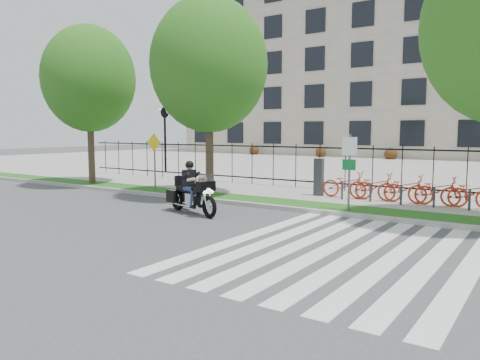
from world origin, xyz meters
The scene contains 15 objects.
ground centered at (0.00, 0.00, 0.00)m, with size 120.00×120.00×0.00m, color #3E3E41.
curb centered at (0.00, 4.10, 0.07)m, with size 60.00×0.20×0.15m, color #A19F97.
grass_verge centered at (0.00, 4.95, 0.07)m, with size 60.00×1.50×0.15m, color #1A4A12.
sidewalk centered at (0.00, 7.45, 0.07)m, with size 60.00×3.50×0.15m, color gray.
plaza centered at (0.00, 25.00, 0.05)m, with size 80.00×34.00×0.10m, color gray.
crosswalk_stripes centered at (4.83, 0.00, 0.01)m, with size 5.70×8.00×0.01m, color silver, non-canonical shape.
iron_fence centered at (0.00, 9.20, 1.15)m, with size 30.00×0.06×2.00m, color black, non-canonical shape.
office_building centered at (0.00, 44.92, 9.97)m, with size 60.00×21.90×20.15m.
lamp_post_left centered at (-12.00, 12.00, 3.21)m, with size 1.06×0.70×4.25m.
street_tree_0 centered at (-10.33, 4.95, 5.26)m, with size 4.49×4.49×7.70m.
street_tree_1 centered at (-2.93, 4.95, 5.36)m, with size 4.69×4.69×7.92m.
bike_share_station centered at (5.32, 7.20, 0.68)m, with size 8.98×0.89×1.50m.
sign_pole_regulatory centered at (3.15, 4.58, 1.74)m, with size 0.50×0.09×2.50m.
sign_pole_warning centered at (-5.66, 4.58, 1.74)m, with size 0.78×0.09×2.49m.
motorcycle_rider centered at (-1.21, 1.80, 0.71)m, with size 2.65×1.31×2.12m.
Camera 1 is at (8.76, -10.05, 2.76)m, focal length 35.00 mm.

